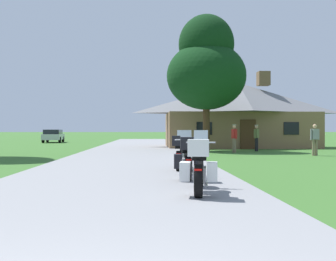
{
  "coord_description": "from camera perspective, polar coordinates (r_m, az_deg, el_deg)",
  "views": [
    {
      "loc": [
        0.75,
        -2.21,
        1.36
      ],
      "look_at": [
        1.98,
        22.95,
        1.33
      ],
      "focal_mm": 44.55,
      "sensor_mm": 36.0,
      "label": 1
    }
  ],
  "objects": [
    {
      "name": "ground_plane",
      "position": [
        22.27,
        -4.73,
        -3.43
      ],
      "size": [
        500.0,
        500.0,
        0.0
      ],
      "primitive_type": "plane",
      "color": "#386628"
    },
    {
      "name": "asphalt_driveway",
      "position": [
        20.27,
        -4.92,
        -3.69
      ],
      "size": [
        6.4,
        80.0,
        0.06
      ],
      "primitive_type": "cube",
      "color": "gray",
      "rests_on": "ground"
    },
    {
      "name": "motorcycle_blue_nearest_to_camera",
      "position": [
        8.53,
        4.33,
        -4.99
      ],
      "size": [
        0.93,
        2.07,
        1.3
      ],
      "rotation": [
        0.0,
        0.0,
        -0.16
      ],
      "color": "black",
      "rests_on": "asphalt_driveway"
    },
    {
      "name": "motorcycle_silver_second_in_row",
      "position": [
        11.11,
        2.68,
        -3.81
      ],
      "size": [
        0.77,
        2.08,
        1.3
      ],
      "rotation": [
        0.0,
        0.0,
        -0.05
      ],
      "color": "black",
      "rests_on": "asphalt_driveway"
    },
    {
      "name": "motorcycle_green_farthest_in_row",
      "position": [
        13.8,
        1.66,
        -3.01
      ],
      "size": [
        0.76,
        2.08,
        1.3
      ],
      "rotation": [
        0.0,
        0.0,
        -0.14
      ],
      "color": "black",
      "rests_on": "asphalt_driveway"
    },
    {
      "name": "stone_lodge",
      "position": [
        33.16,
        9.59,
        2.23
      ],
      "size": [
        11.81,
        6.73,
        5.96
      ],
      "color": "brown",
      "rests_on": "ground"
    },
    {
      "name": "bystander_olive_shirt_near_lodge",
      "position": [
        27.11,
        12.01,
        -0.8
      ],
      "size": [
        0.4,
        0.45,
        1.69
      ],
      "rotation": [
        0.0,
        0.0,
        4.05
      ],
      "color": "black",
      "rests_on": "ground"
    },
    {
      "name": "bystander_red_shirt_beside_signpost",
      "position": [
        25.27,
        9.06,
        -0.86
      ],
      "size": [
        0.3,
        0.54,
        1.69
      ],
      "rotation": [
        0.0,
        0.0,
        1.82
      ],
      "color": "#75664C",
      "rests_on": "ground"
    },
    {
      "name": "bystander_gray_shirt_by_tree",
      "position": [
        23.35,
        19.45,
        -0.99
      ],
      "size": [
        0.54,
        0.3,
        1.67
      ],
      "rotation": [
        0.0,
        0.0,
        0.24
      ],
      "color": "#75664C",
      "rests_on": "ground"
    },
    {
      "name": "tree_by_lodge_front",
      "position": [
        27.14,
        5.26,
        8.68
      ],
      "size": [
        5.09,
        5.09,
        8.77
      ],
      "color": "#422D19",
      "rests_on": "ground"
    },
    {
      "name": "parked_silver_suv_far_left",
      "position": [
        46.62,
        -15.42,
        -0.65
      ],
      "size": [
        2.19,
        4.73,
        1.4
      ],
      "rotation": [
        0.0,
        0.0,
        0.08
      ],
      "color": "#ADAFB7",
      "rests_on": "ground"
    }
  ]
}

